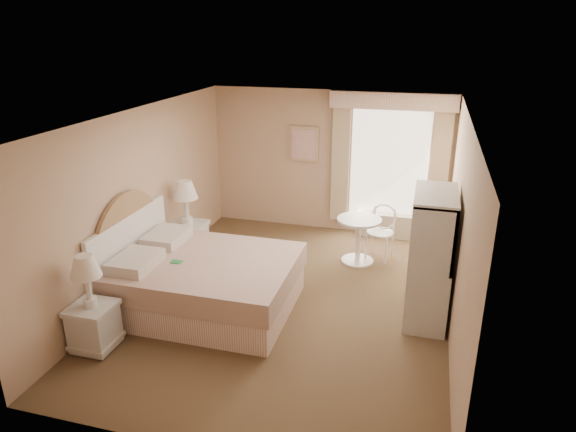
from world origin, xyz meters
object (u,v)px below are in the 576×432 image
(nightstand_near, at_px, (92,315))
(nightstand_far, at_px, (188,231))
(bed, at_px, (197,279))
(cafe_chair, at_px, (382,228))
(round_table, at_px, (359,233))
(armoire, at_px, (429,268))

(nightstand_near, height_order, nightstand_far, nightstand_far)
(bed, relative_size, cafe_chair, 2.65)
(nightstand_near, bearing_deg, bed, 58.64)
(nightstand_near, xyz_separation_m, round_table, (2.58, 3.12, 0.05))
(armoire, bearing_deg, nightstand_near, -154.78)
(bed, height_order, cafe_chair, bed)
(round_table, distance_m, cafe_chair, 0.42)
(nightstand_near, distance_m, armoire, 4.04)
(bed, height_order, nightstand_near, bed)
(round_table, distance_m, armoire, 1.77)
(nightstand_far, bearing_deg, round_table, 14.12)
(nightstand_near, distance_m, cafe_chair, 4.46)
(bed, relative_size, round_table, 3.21)
(nightstand_near, distance_m, round_table, 4.05)
(cafe_chair, bearing_deg, armoire, -51.87)
(bed, xyz_separation_m, nightstand_near, (-0.73, -1.20, 0.05))
(cafe_chair, bearing_deg, round_table, -127.39)
(nightstand_near, bearing_deg, armoire, 25.22)
(nightstand_near, height_order, armoire, armoire)
(bed, xyz_separation_m, round_table, (1.86, 1.92, 0.10))
(nightstand_far, height_order, armoire, armoire)
(nightstand_far, relative_size, round_table, 1.78)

